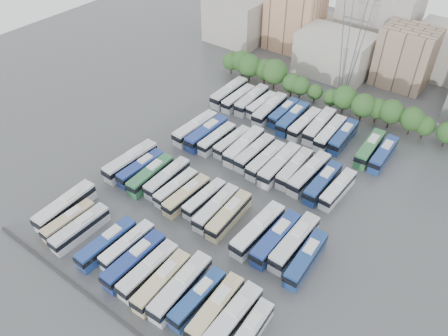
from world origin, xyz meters
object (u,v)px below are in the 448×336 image
Objects in this scene: bus_r3_s6 at (293,118)px; bus_r3_s12 at (370,148)px; bus_r3_s5 at (284,112)px; bus_r3_s1 at (238,98)px; bus_r0_s4 at (107,243)px; bus_r2_s10 at (309,173)px; bus_r1_s2 at (151,175)px; bus_r3_s13 at (384,154)px; bus_r0_s12 at (231,320)px; bus_r2_s9 at (294,168)px; bus_r1_s13 at (306,259)px; bus_r0_s9 at (181,287)px; bus_r0_s10 at (198,298)px; bus_r1_s8 at (229,215)px; bus_r0_s1 at (69,221)px; bus_r1_s4 at (176,188)px; bus_r0_s5 at (128,245)px; bus_r2_s5 at (244,146)px; bus_r1_s6 at (205,198)px; bus_r2_s12 at (338,189)px; bus_r0_s0 at (66,206)px; bus_r0_s13 at (249,333)px; bus_r0_s7 at (149,270)px; bus_r3_s4 at (270,109)px; bus_r1_s3 at (167,178)px; electricity_pylon at (355,29)px; bus_r1_s0 at (131,161)px; bus_r1_s10 at (258,230)px; bus_r0_s6 at (135,260)px; bus_r2_s8 at (279,165)px; bus_r1_s12 at (294,242)px; bus_r1_s5 at (187,195)px; bus_r0_s2 at (80,229)px; bus_r2_s7 at (266,160)px; bus_r1_s1 at (141,168)px; bus_r2_s1 at (195,128)px; bus_r3_s8 at (319,126)px; bus_r3_s2 at (252,100)px; bus_r3_s10 at (343,136)px; bus_r0_s8 at (162,282)px.

bus_r3_s12 is (19.85, -0.21, -0.04)m from bus_r3_s6.
bus_r3_s1 is at bearing -174.33° from bus_r3_s5.
bus_r0_s4 is 42.69m from bus_r2_s10.
bus_r3_s13 is (36.36, 35.82, -0.02)m from bus_r1_s2.
bus_r0_s12 is 38.19m from bus_r2_s9.
bus_r0_s9 is at bearing -130.22° from bus_r1_s13.
bus_r0_s10 is 0.94× the size of bus_r1_s8.
bus_r1_s4 is (9.93, 18.82, 0.02)m from bus_r0_s1.
bus_r0_s5 is 35.63m from bus_r2_s5.
bus_r2_s12 reaches higher than bus_r1_s6.
bus_r0_s0 is at bearing -135.94° from bus_r1_s6.
bus_r0_s13 is at bearing 3.25° from bus_r0_s4.
bus_r0_s7 is 54.76m from bus_r3_s4.
bus_r0_s9 is 27.12m from bus_r1_s3.
electricity_pylon is 2.49× the size of bus_r1_s0.
bus_r0_s0 is 37.04m from bus_r1_s10.
bus_r3_s6 is at bearing 90.83° from bus_r0_s6.
bus_r2_s8 reaches higher than bus_r1_s10.
bus_r1_s5 is at bearing -174.48° from bus_r1_s12.
bus_r2_s7 reaches higher than bus_r0_s2.
bus_r2_s9 reaches higher than bus_r1_s1.
bus_r2_s7 is (6.58, -1.10, -0.14)m from bus_r2_s5.
bus_r0_s7 reaches higher than bus_r0_s4.
bus_r0_s12 is at bearing -3.07° from bus_r0_s0.
bus_r2_s1 is at bearing -156.57° from bus_r3_s12.
bus_r3_s8 is (6.76, 35.68, 0.37)m from bus_r1_s6.
bus_r3_s2 is at bearing 120.98° from bus_r0_s12.
bus_r3_s8 is at bearing -2.06° from bus_r3_s5.
bus_r3_s5 reaches higher than bus_r0_s10.
electricity_pylon reaches higher than bus_r1_s5.
bus_r1_s13 is 35.89m from bus_r3_s13.
bus_r0_s5 is 23.34m from bus_r1_s0.
bus_r3_s10 is (19.81, 0.52, -0.15)m from bus_r3_s4.
bus_r2_s9 is 23.14m from bus_r3_s4.
bus_r2_s1 is 1.09× the size of bus_r3_s13.
bus_r0_s0 reaches higher than bus_r1_s1.
bus_r0_s4 is at bearing -104.58° from bus_r2_s7.
bus_r3_s12 reaches higher than bus_r0_s2.
bus_r3_s6 is at bearing 91.96° from bus_r1_s6.
bus_r1_s2 reaches higher than bus_r1_s6.
bus_r0_s10 reaches higher than bus_r0_s13.
bus_r1_s2 is 1.00× the size of bus_r2_s9.
bus_r3_s6 is (-13.12, 16.17, -0.07)m from bus_r2_s10.
bus_r0_s5 is at bearing -132.81° from bus_r1_s10.
bus_r2_s8 is at bearing -62.17° from bus_r3_s5.
bus_r3_s6 is (-9.97, 53.23, -0.08)m from bus_r0_s9.
bus_r0_s0 reaches higher than bus_r1_s2.
bus_r1_s0 is 13.19m from bus_r1_s4.
bus_r3_s12 is (39.62, 52.45, -0.11)m from bus_r0_s0.
bus_r2_s5 is (-9.89, 37.68, 0.14)m from bus_r0_s8.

